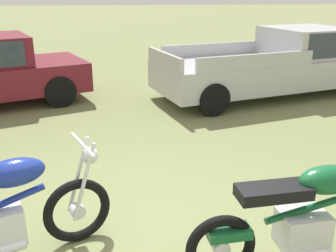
# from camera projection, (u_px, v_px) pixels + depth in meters

# --- Properties ---
(motorcycle_green) EXTENTS (2.00, 0.66, 1.02)m
(motorcycle_green) POSITION_uv_depth(u_px,v_px,m) (305.00, 219.00, 3.23)
(motorcycle_green) COLOR black
(motorcycle_green) RESTS_ON ground
(pickup_truck_silver) EXTENTS (5.58, 3.27, 1.49)m
(pickup_truck_silver) POSITION_uv_depth(u_px,v_px,m) (282.00, 62.00, 8.74)
(pickup_truck_silver) COLOR #B2B5BA
(pickup_truck_silver) RESTS_ON ground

